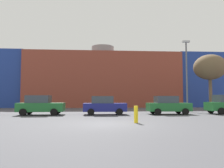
{
  "coord_description": "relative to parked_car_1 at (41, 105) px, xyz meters",
  "views": [
    {
      "loc": [
        -0.66,
        -12.7,
        1.5
      ],
      "look_at": [
        0.8,
        7.24,
        2.76
      ],
      "focal_mm": 35.2,
      "sensor_mm": 36.0,
      "label": 1
    }
  ],
  "objects": [
    {
      "name": "street_lamp",
      "position": [
        14.53,
        2.93,
        3.51
      ],
      "size": [
        0.8,
        0.24,
        7.68
      ],
      "color": "#59595E",
      "rests_on": "ground_plane"
    },
    {
      "name": "ground_plane",
      "position": [
        5.52,
        -7.05,
        -0.85
      ],
      "size": [
        200.0,
        200.0,
        0.0
      ],
      "primitive_type": "plane",
      "color": "#47474C"
    },
    {
      "name": "bare_tree_0",
      "position": [
        18.54,
        5.54,
        4.28
      ],
      "size": [
        3.81,
        3.81,
        6.7
      ],
      "color": "brown",
      "rests_on": "ground_plane"
    },
    {
      "name": "bollard_yellow_0",
      "position": [
        7.26,
        -6.66,
        -0.34
      ],
      "size": [
        0.24,
        0.24,
        1.02
      ],
      "primitive_type": "cylinder",
      "color": "yellow",
      "rests_on": "ground_plane"
    },
    {
      "name": "parked_car_1",
      "position": [
        0.0,
        0.0,
        0.0
      ],
      "size": [
        3.96,
        1.95,
        1.72
      ],
      "color": "#1E662D",
      "rests_on": "ground_plane"
    },
    {
      "name": "parked_car_3",
      "position": [
        11.44,
        -0.0,
        -0.02
      ],
      "size": [
        3.85,
        1.89,
        1.67
      ],
      "color": "#1E662D",
      "rests_on": "ground_plane"
    },
    {
      "name": "parked_car_2",
      "position": [
        5.6,
        -0.0,
        -0.03
      ],
      "size": [
        3.82,
        1.88,
        1.65
      ],
      "color": "navy",
      "rests_on": "ground_plane"
    },
    {
      "name": "building_backdrop",
      "position": [
        6.05,
        19.52,
        3.59
      ],
      "size": [
        43.86,
        12.5,
        10.73
      ],
      "color": "brown",
      "rests_on": "ground_plane"
    }
  ]
}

